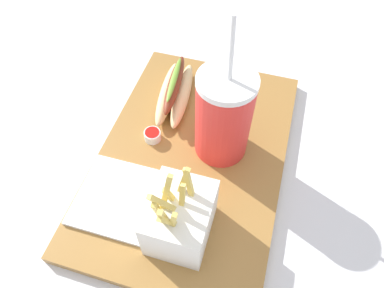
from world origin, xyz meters
The scene contains 8 objects.
ground_plane centered at (0.00, 0.00, -0.01)m, with size 2.40×2.40×0.02m, color silver.
food_tray centered at (0.00, 0.00, 0.01)m, with size 0.49×0.33×0.02m, color olive.
soda_cup centered at (0.03, -0.05, 0.11)m, with size 0.09×0.09×0.27m.
fries_basket centered at (-0.14, -0.02, 0.07)m, with size 0.11×0.09×0.15m.
hot_dog_1 centered at (0.12, 0.07, 0.04)m, with size 0.18×0.08×0.06m.
ketchup_cup_1 centered at (0.12, -0.04, 0.03)m, with size 0.03×0.03×0.02m.
ketchup_cup_2 centered at (0.01, 0.08, 0.03)m, with size 0.03×0.03×0.02m.
napkin_stack centered at (-0.12, 0.09, 0.02)m, with size 0.14×0.13×0.01m, color white.
Camera 1 is at (-0.34, -0.10, 0.55)m, focal length 32.96 mm.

